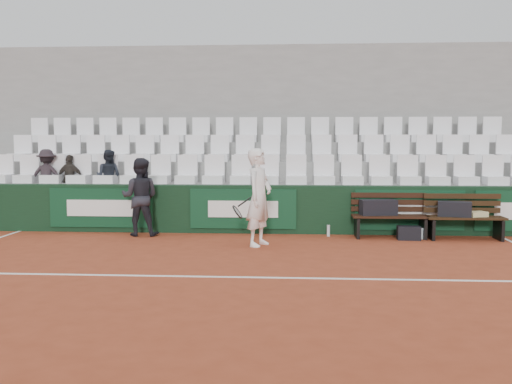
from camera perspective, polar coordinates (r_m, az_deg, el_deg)
name	(u,v)px	position (r m, az deg, el deg)	size (l,w,h in m)	color
ground	(234,277)	(8.12, -2.25, -8.52)	(80.00, 80.00, 0.00)	#973C22
court_baseline	(234,277)	(8.12, -2.25, -8.50)	(18.00, 0.06, 0.01)	white
back_barrier	(256,209)	(11.95, 0.05, -1.72)	(18.00, 0.34, 1.00)	black
grandstand_tier_front	(255,206)	(12.59, -0.08, -1.38)	(18.00, 0.95, 1.00)	gray
grandstand_tier_mid	(258,192)	(13.51, 0.18, 0.01)	(18.00, 0.95, 1.45)	#999996
grandstand_tier_back	(260,180)	(14.44, 0.42, 1.23)	(18.00, 0.95, 1.90)	gray
grandstand_rear_wall	(262,131)	(15.03, 0.56, 6.15)	(18.00, 0.30, 4.40)	gray
seat_row_front	(255,169)	(12.35, -0.13, 2.29)	(11.90, 0.44, 0.63)	white
seat_row_mid	(257,148)	(13.28, 0.14, 4.42)	(11.90, 0.44, 0.63)	white
seat_row_back	(260,129)	(14.23, 0.38, 6.27)	(11.90, 0.44, 0.63)	white
bench_left	(390,227)	(11.67, 13.25, -3.38)	(1.50, 0.56, 0.45)	black
bench_right	(465,228)	(11.89, 20.15, -3.40)	(1.50, 0.56, 0.45)	black
sports_bag_left	(378,207)	(11.63, 12.13, -1.51)	(0.71, 0.30, 0.30)	black
sports_bag_right	(454,209)	(11.81, 19.23, -1.62)	(0.63, 0.29, 0.29)	black
towel	(477,214)	(11.95, 21.22, -2.07)	(0.35, 0.26, 0.10)	#C7BE80
sports_bag_ground	(409,233)	(11.53, 15.02, -3.98)	(0.44, 0.27, 0.27)	black
water_bottle_near	(328,231)	(11.64, 7.25, -3.85)	(0.07, 0.07, 0.23)	silver
water_bottle_far	(422,234)	(11.68, 16.26, -4.01)	(0.06, 0.06, 0.22)	silver
tennis_player	(259,197)	(10.42, 0.30, -0.54)	(0.82, 0.77, 1.79)	white
ball_kid	(140,197)	(11.81, -11.53, -0.48)	(0.77, 0.60, 1.58)	black
spectator_a	(46,156)	(13.52, -20.23, 3.42)	(0.77, 0.44, 1.20)	black
spectator_b	(70,159)	(13.31, -18.13, 3.20)	(0.63, 0.26, 1.08)	#302B26
spectator_c	(108,156)	(13.01, -14.58, 3.49)	(0.58, 0.45, 1.18)	#1D232C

